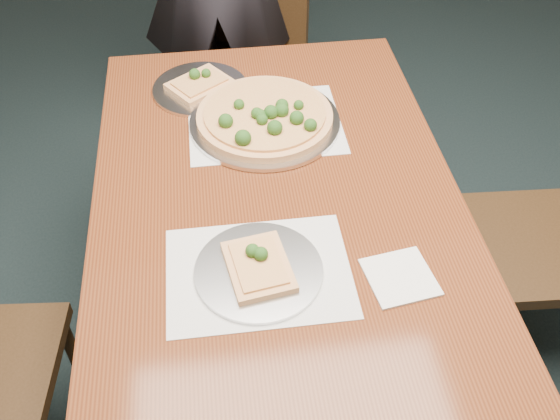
{
  "coord_description": "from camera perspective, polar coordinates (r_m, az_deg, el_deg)",
  "views": [
    {
      "loc": [
        -0.26,
        -0.82,
        1.81
      ],
      "look_at": [
        -0.12,
        0.22,
        0.75
      ],
      "focal_mm": 40.0,
      "sensor_mm": 36.0,
      "label": 1
    }
  ],
  "objects": [
    {
      "name": "dining_table",
      "position": [
        1.56,
        0.0,
        -2.39
      ],
      "size": [
        0.9,
        1.5,
        0.75
      ],
      "color": "#4E210F",
      "rests_on": "ground"
    },
    {
      "name": "chair_far",
      "position": [
        2.54,
        -2.94,
        14.51
      ],
      "size": [
        0.55,
        0.55,
        0.91
      ],
      "rotation": [
        0.0,
        0.0,
        -0.42
      ],
      "color": "black",
      "rests_on": "ground"
    },
    {
      "name": "placemat_main",
      "position": [
        1.75,
        -1.39,
        7.92
      ],
      "size": [
        0.42,
        0.32,
        0.0
      ],
      "primitive_type": "cube",
      "color": "white",
      "rests_on": "dining_table"
    },
    {
      "name": "placemat_near",
      "position": [
        1.36,
        -1.95,
        -5.71
      ],
      "size": [
        0.4,
        0.3,
        0.0
      ],
      "primitive_type": "cube",
      "color": "white",
      "rests_on": "dining_table"
    },
    {
      "name": "pizza_pan",
      "position": [
        1.73,
        -1.37,
        8.43
      ],
      "size": [
        0.42,
        0.42,
        0.07
      ],
      "color": "silver",
      "rests_on": "dining_table"
    },
    {
      "name": "slice_plate_near",
      "position": [
        1.35,
        -1.97,
        -5.33
      ],
      "size": [
        0.28,
        0.28,
        0.06
      ],
      "color": "silver",
      "rests_on": "dining_table"
    },
    {
      "name": "slice_plate_far",
      "position": [
        1.89,
        -7.33,
        11.16
      ],
      "size": [
        0.28,
        0.28,
        0.06
      ],
      "color": "silver",
      "rests_on": "dining_table"
    },
    {
      "name": "napkin",
      "position": [
        1.38,
        10.91,
        -6.05
      ],
      "size": [
        0.16,
        0.16,
        0.01
      ],
      "primitive_type": "cube",
      "rotation": [
        0.0,
        0.0,
        0.15
      ],
      "color": "white",
      "rests_on": "dining_table"
    }
  ]
}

